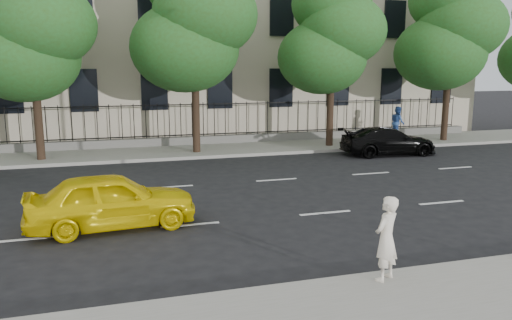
# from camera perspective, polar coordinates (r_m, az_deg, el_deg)

# --- Properties ---
(ground) EXTENTS (120.00, 120.00, 0.00)m
(ground) POSITION_cam_1_polar(r_m,az_deg,el_deg) (12.80, 12.53, -9.05)
(ground) COLOR black
(ground) RESTS_ON ground
(near_sidewalk) EXTENTS (60.00, 4.00, 0.15)m
(near_sidewalk) POSITION_cam_1_polar(r_m,az_deg,el_deg) (9.75, 24.32, -15.82)
(near_sidewalk) COLOR gray
(near_sidewalk) RESTS_ON ground
(far_sidewalk) EXTENTS (60.00, 4.00, 0.15)m
(far_sidewalk) POSITION_cam_1_polar(r_m,az_deg,el_deg) (25.56, -2.65, 1.29)
(far_sidewalk) COLOR gray
(far_sidewalk) RESTS_ON ground
(lane_markings) EXTENTS (49.60, 4.62, 0.01)m
(lane_markings) POSITION_cam_1_polar(r_m,az_deg,el_deg) (16.91, 4.79, -3.91)
(lane_markings) COLOR silver
(lane_markings) RESTS_ON ground
(iron_fence) EXTENTS (30.00, 0.50, 2.20)m
(iron_fence) POSITION_cam_1_polar(r_m,az_deg,el_deg) (27.11, -3.51, 3.05)
(iron_fence) COLOR slate
(iron_fence) RESTS_ON far_sidewalk
(tree_b) EXTENTS (5.53, 5.12, 8.97)m
(tree_b) POSITION_cam_1_polar(r_m,az_deg,el_deg) (24.11, -24.20, 13.57)
(tree_b) COLOR #382619
(tree_b) RESTS_ON far_sidewalk
(tree_c) EXTENTS (5.89, 5.50, 9.80)m
(tree_c) POSITION_cam_1_polar(r_m,az_deg,el_deg) (24.28, -7.10, 15.73)
(tree_c) COLOR #382619
(tree_c) RESTS_ON far_sidewalk
(tree_d) EXTENTS (5.34, 4.94, 8.84)m
(tree_d) POSITION_cam_1_polar(r_m,az_deg,el_deg) (26.31, 8.64, 14.05)
(tree_d) COLOR #382619
(tree_d) RESTS_ON far_sidewalk
(tree_e) EXTENTS (5.71, 5.31, 9.46)m
(tree_e) POSITION_cam_1_polar(r_m,az_deg,el_deg) (29.93, 21.28, 13.74)
(tree_e) COLOR #382619
(tree_e) RESTS_ON far_sidewalk
(yellow_taxi) EXTENTS (4.54, 2.16, 1.50)m
(yellow_taxi) POSITION_cam_1_polar(r_m,az_deg,el_deg) (13.84, -16.16, -4.46)
(yellow_taxi) COLOR yellow
(yellow_taxi) RESTS_ON ground
(black_sedan) EXTENTS (4.77, 2.24, 1.34)m
(black_sedan) POSITION_cam_1_polar(r_m,az_deg,el_deg) (24.98, 14.87, 2.11)
(black_sedan) COLOR black
(black_sedan) RESTS_ON ground
(woman_near) EXTENTS (0.73, 0.66, 1.69)m
(woman_near) POSITION_cam_1_polar(r_m,az_deg,el_deg) (10.07, 14.66, -8.67)
(woman_near) COLOR white
(woman_near) RESTS_ON near_sidewalk
(pedestrian_far) EXTENTS (0.84, 0.99, 1.82)m
(pedestrian_far) POSITION_cam_1_polar(r_m,az_deg,el_deg) (29.92, 15.89, 4.18)
(pedestrian_far) COLOR #2E529C
(pedestrian_far) RESTS_ON far_sidewalk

